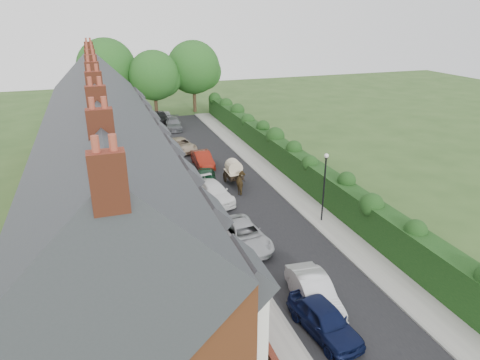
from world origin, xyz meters
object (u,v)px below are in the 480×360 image
(car_silver_a, at_px, (314,292))
(horse, at_px, (242,183))
(car_red, at_px, (203,159))
(car_black, at_px, (161,117))
(car_silver_b, at_px, (244,235))
(car_green, at_px, (206,179))
(car_grey, at_px, (174,124))
(horse_cart, at_px, (234,170))
(car_navy, at_px, (324,319))
(car_beige, at_px, (181,145))
(lamppost, at_px, (325,179))
(car_white, at_px, (213,192))

(car_silver_a, distance_m, horse, 15.15)
(car_red, distance_m, car_black, 19.08)
(car_silver_b, relative_size, car_green, 1.23)
(car_silver_b, xyz_separation_m, car_grey, (1.11, 30.31, -0.03))
(car_grey, bearing_deg, car_silver_a, -82.38)
(horse_cart, bearing_deg, car_navy, -95.36)
(car_black, bearing_deg, car_beige, -92.65)
(car_green, distance_m, car_black, 24.32)
(car_silver_b, relative_size, horse, 2.65)
(car_navy, bearing_deg, horse, 76.55)
(car_silver_b, height_order, car_red, car_silver_b)
(lamppost, relative_size, car_white, 1.03)
(car_red, bearing_deg, horse_cart, -73.43)
(car_silver_b, height_order, car_black, car_black)
(car_green, relative_size, horse, 2.15)
(car_silver_b, bearing_deg, car_navy, -89.25)
(car_silver_a, relative_size, car_grey, 0.98)
(car_silver_a, relative_size, car_white, 0.93)
(car_navy, distance_m, car_beige, 30.01)
(car_white, distance_m, horse, 2.80)
(car_silver_b, distance_m, car_green, 10.24)
(car_white, distance_m, car_beige, 13.75)
(car_silver_b, bearing_deg, car_white, 85.17)
(lamppost, distance_m, car_silver_a, 9.93)
(lamppost, xyz_separation_m, horse_cart, (-3.73, 9.01, -2.05))
(car_silver_b, distance_m, car_black, 34.56)
(car_silver_a, distance_m, horse_cart, 17.26)
(car_silver_b, distance_m, car_red, 15.55)
(car_silver_a, relative_size, car_beige, 0.99)
(car_green, relative_size, horse_cart, 1.40)
(car_navy, bearing_deg, car_silver_a, 67.71)
(car_green, xyz_separation_m, horse_cart, (2.53, 0.07, 0.53))
(car_navy, distance_m, car_black, 43.46)
(lamppost, bearing_deg, car_black, 100.65)
(horse_cart, bearing_deg, lamppost, -67.52)
(car_silver_a, bearing_deg, horse_cart, 90.84)
(lamppost, xyz_separation_m, car_silver_b, (-6.40, -1.31, -2.57))
(car_grey, height_order, car_black, car_black)
(car_beige, distance_m, car_black, 13.45)
(lamppost, relative_size, car_navy, 1.17)
(car_silver_b, height_order, horse_cart, horse_cart)
(car_navy, bearing_deg, lamppost, 54.10)
(car_green, distance_m, horse_cart, 2.58)
(car_black, relative_size, horse, 2.21)
(car_beige, bearing_deg, horse, -92.68)
(car_silver_a, xyz_separation_m, car_red, (-0.23, 22.40, -0.05))
(car_black, height_order, horse_cart, horse_cart)
(car_navy, height_order, car_red, car_navy)
(car_red, bearing_deg, car_black, 93.54)
(car_green, bearing_deg, horse_cart, 15.73)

